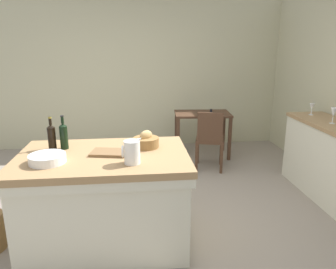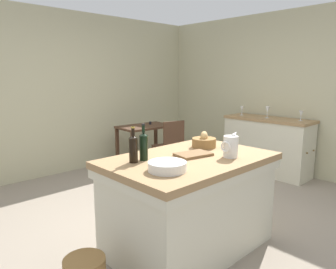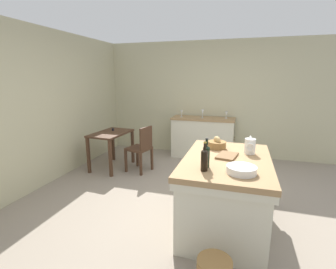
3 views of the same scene
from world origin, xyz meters
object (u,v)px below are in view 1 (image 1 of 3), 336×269
at_px(island_table, 105,196).
at_px(bread_basket, 146,141).
at_px(writing_desk, 202,120).
at_px(side_cabinet, 330,160).
at_px(wine_glass_left, 334,113).
at_px(wine_bottle_amber, 52,136).
at_px(wine_bottle_dark, 64,135).
at_px(wash_bowl, 47,159).
at_px(cutting_board, 109,153).
at_px(wine_glass_middle, 312,107).
at_px(pitcher, 132,152).
at_px(wooden_chair, 210,138).

distance_m(island_table, bread_basket, 0.62).
height_order(writing_desk, bread_basket, bread_basket).
xyz_separation_m(side_cabinet, wine_glass_left, (-0.03, 0.01, 0.58)).
relative_size(side_cabinet, bread_basket, 5.87).
bearing_deg(side_cabinet, island_table, -165.23).
relative_size(bread_basket, wine_glass_left, 1.28).
bearing_deg(wine_bottle_amber, wine_bottle_dark, -1.19).
bearing_deg(side_cabinet, wash_bowl, -164.34).
xyz_separation_m(side_cabinet, cutting_board, (-2.57, -0.69, 0.43)).
height_order(cutting_board, wine_bottle_amber, wine_bottle_amber).
xyz_separation_m(island_table, wash_bowl, (-0.43, -0.16, 0.44)).
height_order(island_table, wash_bowl, wash_bowl).
relative_size(side_cabinet, cutting_board, 4.53).
height_order(island_table, wine_glass_middle, wine_glass_middle).
bearing_deg(wine_bottle_dark, side_cabinet, 9.43).
distance_m(island_table, cutting_board, 0.42).
distance_m(side_cabinet, wash_bowl, 3.21).
xyz_separation_m(writing_desk, wine_glass_left, (1.19, -1.63, 0.43)).
distance_m(side_cabinet, pitcher, 2.60).
bearing_deg(wooden_chair, bread_basket, -123.09).
relative_size(wooden_chair, wash_bowl, 3.03).
xyz_separation_m(bread_basket, wine_bottle_dark, (-0.75, 0.04, 0.07)).
bearing_deg(pitcher, wooden_chair, 59.88).
height_order(bread_basket, wine_bottle_amber, wine_bottle_amber).
bearing_deg(island_table, pitcher, -44.76).
height_order(wash_bowl, cutting_board, wash_bowl).
bearing_deg(wash_bowl, side_cabinet, 15.66).
height_order(bread_basket, wine_glass_left, wine_glass_left).
relative_size(island_table, wine_bottle_dark, 4.75).
xyz_separation_m(island_table, writing_desk, (1.40, 2.33, 0.14)).
bearing_deg(pitcher, wine_glass_middle, 31.49).
xyz_separation_m(writing_desk, bread_basket, (-1.02, -2.17, 0.32)).
relative_size(wash_bowl, wine_glass_left, 1.58).
relative_size(pitcher, wash_bowl, 0.79).
bearing_deg(wine_glass_left, wash_bowl, -163.95).
bearing_deg(wine_glass_left, side_cabinet, -22.59).
distance_m(wine_bottle_amber, wine_glass_middle, 3.24).
height_order(side_cabinet, wash_bowl, wash_bowl).
distance_m(writing_desk, wine_glass_left, 2.06).
relative_size(side_cabinet, wine_glass_left, 7.54).
xyz_separation_m(wash_bowl, wine_bottle_dark, (0.07, 0.36, 0.09)).
bearing_deg(wine_glass_left, writing_desk, 126.24).
distance_m(wash_bowl, wine_glass_left, 3.15).
bearing_deg(wine_glass_middle, wine_glass_left, -91.71).
bearing_deg(island_table, writing_desk, 58.95).
distance_m(bread_basket, wine_glass_middle, 2.45).
height_order(writing_desk, wash_bowl, wash_bowl).
xyz_separation_m(wash_bowl, bread_basket, (0.82, 0.32, 0.02)).
height_order(wine_bottle_dark, wine_glass_middle, wine_bottle_dark).
height_order(island_table, cutting_board, cutting_board).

